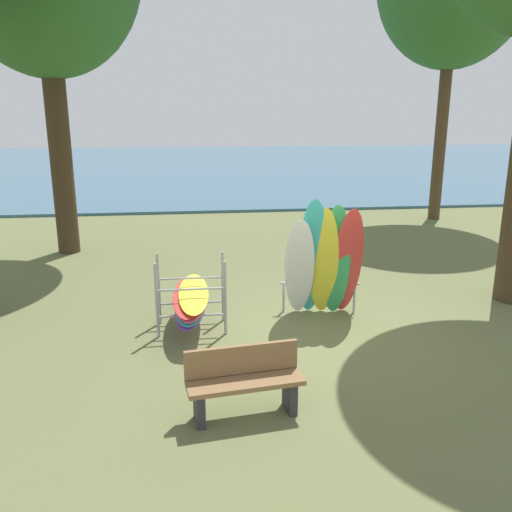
{
  "coord_description": "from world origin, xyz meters",
  "views": [
    {
      "loc": [
        -2.09,
        -8.18,
        3.57
      ],
      "look_at": [
        -0.97,
        0.82,
        1.1
      ],
      "focal_mm": 37.41,
      "sensor_mm": 36.0,
      "label": 1
    }
  ],
  "objects": [
    {
      "name": "leaning_board_pile",
      "position": [
        0.19,
        0.56,
        1.01
      ],
      "size": [
        1.45,
        0.81,
        2.2
      ],
      "color": "white",
      "rests_on": "ground"
    },
    {
      "name": "lake_water",
      "position": [
        0.0,
        28.89,
        0.05
      ],
      "size": [
        80.0,
        36.0,
        0.1
      ],
      "primitive_type": "cube",
      "color": "#38607A",
      "rests_on": "ground"
    },
    {
      "name": "ground_plane",
      "position": [
        0.0,
        0.0,
        0.0
      ],
      "size": [
        80.0,
        80.0,
        0.0
      ],
      "primitive_type": "plane",
      "color": "#60663D"
    },
    {
      "name": "park_bench",
      "position": [
        -1.52,
        -2.43,
        0.45
      ],
      "size": [
        1.44,
        0.6,
        0.85
      ],
      "color": "#2D2D33",
      "rests_on": "ground"
    },
    {
      "name": "board_storage_rack",
      "position": [
        -2.13,
        0.31,
        0.52
      ],
      "size": [
        1.15,
        2.13,
        1.25
      ],
      "color": "#9EA0A5",
      "rests_on": "ground"
    }
  ]
}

